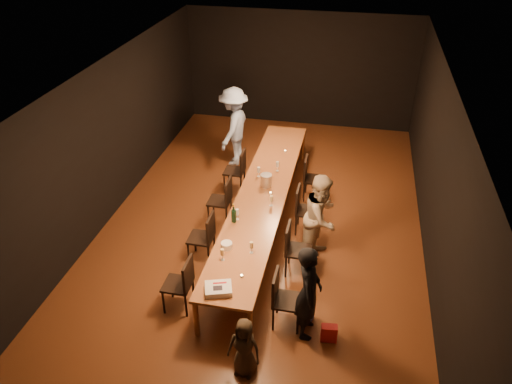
% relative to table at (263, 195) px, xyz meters
% --- Properties ---
extents(ground, '(10.00, 10.00, 0.00)m').
position_rel_table_xyz_m(ground, '(0.00, 0.00, -0.70)').
color(ground, '#422010').
rests_on(ground, ground).
extents(room_shell, '(6.04, 10.04, 3.02)m').
position_rel_table_xyz_m(room_shell, '(0.00, 0.00, 1.38)').
color(room_shell, black).
rests_on(room_shell, ground).
extents(table, '(0.90, 6.00, 0.75)m').
position_rel_table_xyz_m(table, '(0.00, 0.00, 0.00)').
color(table, '#96552B').
rests_on(table, ground).
extents(chair_right_0, '(0.42, 0.42, 0.93)m').
position_rel_table_xyz_m(chair_right_0, '(0.85, -2.40, -0.24)').
color(chair_right_0, black).
rests_on(chair_right_0, ground).
extents(chair_right_1, '(0.42, 0.42, 0.93)m').
position_rel_table_xyz_m(chair_right_1, '(0.85, -1.20, -0.24)').
color(chair_right_1, black).
rests_on(chair_right_1, ground).
extents(chair_right_2, '(0.42, 0.42, 0.93)m').
position_rel_table_xyz_m(chair_right_2, '(0.85, 0.00, -0.24)').
color(chair_right_2, black).
rests_on(chair_right_2, ground).
extents(chair_right_3, '(0.42, 0.42, 0.93)m').
position_rel_table_xyz_m(chair_right_3, '(0.85, 1.20, -0.24)').
color(chair_right_3, black).
rests_on(chair_right_3, ground).
extents(chair_left_0, '(0.42, 0.42, 0.93)m').
position_rel_table_xyz_m(chair_left_0, '(-0.85, -2.40, -0.24)').
color(chair_left_0, black).
rests_on(chair_left_0, ground).
extents(chair_left_1, '(0.42, 0.42, 0.93)m').
position_rel_table_xyz_m(chair_left_1, '(-0.85, -1.20, -0.24)').
color(chair_left_1, black).
rests_on(chair_left_1, ground).
extents(chair_left_2, '(0.42, 0.42, 0.93)m').
position_rel_table_xyz_m(chair_left_2, '(-0.85, 0.00, -0.24)').
color(chair_left_2, black).
rests_on(chair_left_2, ground).
extents(chair_left_3, '(0.42, 0.42, 0.93)m').
position_rel_table_xyz_m(chair_left_3, '(-0.85, 1.20, -0.24)').
color(chair_left_3, black).
rests_on(chair_left_3, ground).
extents(woman_birthday, '(0.40, 0.58, 1.53)m').
position_rel_table_xyz_m(woman_birthday, '(1.15, -2.50, 0.07)').
color(woman_birthday, black).
rests_on(woman_birthday, ground).
extents(woman_tan, '(0.84, 0.94, 1.62)m').
position_rel_table_xyz_m(woman_tan, '(1.15, -0.67, 0.11)').
color(woman_tan, beige).
rests_on(woman_tan, ground).
extents(man_blue, '(0.82, 1.26, 1.84)m').
position_rel_table_xyz_m(man_blue, '(-1.15, 2.40, 0.22)').
color(man_blue, '#9CBAF1').
rests_on(man_blue, ground).
extents(child, '(0.49, 0.36, 0.93)m').
position_rel_table_xyz_m(child, '(0.42, -3.38, -0.24)').
color(child, '#382C1F').
rests_on(child, ground).
extents(gift_bag_red, '(0.24, 0.15, 0.27)m').
position_rel_table_xyz_m(gift_bag_red, '(1.49, -2.60, -0.56)').
color(gift_bag_red, red).
rests_on(gift_bag_red, ground).
extents(gift_bag_blue, '(0.27, 0.22, 0.29)m').
position_rel_table_xyz_m(gift_bag_blue, '(1.11, -2.25, -0.56)').
color(gift_bag_blue, '#224197').
rests_on(gift_bag_blue, ground).
extents(birthday_cake, '(0.45, 0.40, 0.09)m').
position_rel_table_xyz_m(birthday_cake, '(-0.10, -2.72, 0.09)').
color(birthday_cake, white).
rests_on(birthday_cake, table).
extents(plate_stack, '(0.24, 0.24, 0.10)m').
position_rel_table_xyz_m(plate_stack, '(-0.24, -1.74, 0.10)').
color(plate_stack, white).
rests_on(plate_stack, table).
extents(champagne_bottle, '(0.08, 0.08, 0.35)m').
position_rel_table_xyz_m(champagne_bottle, '(-0.30, -1.02, 0.22)').
color(champagne_bottle, black).
rests_on(champagne_bottle, table).
extents(ice_bucket, '(0.27, 0.27, 0.24)m').
position_rel_table_xyz_m(ice_bucket, '(0.01, 0.26, 0.17)').
color(ice_bucket, '#A9A9AE').
rests_on(ice_bucket, table).
extents(wineglass_0, '(0.06, 0.06, 0.21)m').
position_rel_table_xyz_m(wineglass_0, '(-0.22, -2.04, 0.15)').
color(wineglass_0, beige).
rests_on(wineglass_0, table).
extents(wineglass_1, '(0.06, 0.06, 0.21)m').
position_rel_table_xyz_m(wineglass_1, '(0.17, -1.78, 0.15)').
color(wineglass_1, beige).
rests_on(wineglass_1, table).
extents(wineglass_2, '(0.06, 0.06, 0.21)m').
position_rel_table_xyz_m(wineglass_2, '(-0.26, -0.94, 0.15)').
color(wineglass_2, silver).
rests_on(wineglass_2, table).
extents(wineglass_3, '(0.06, 0.06, 0.21)m').
position_rel_table_xyz_m(wineglass_3, '(0.23, -0.40, 0.15)').
color(wineglass_3, beige).
rests_on(wineglass_3, table).
extents(wineglass_4, '(0.06, 0.06, 0.21)m').
position_rel_table_xyz_m(wineglass_4, '(-0.19, 0.57, 0.15)').
color(wineglass_4, silver).
rests_on(wineglass_4, table).
extents(wineglass_5, '(0.06, 0.06, 0.21)m').
position_rel_table_xyz_m(wineglass_5, '(0.13, 0.87, 0.15)').
color(wineglass_5, silver).
rests_on(wineglass_5, table).
extents(tealight_near, '(0.05, 0.05, 0.03)m').
position_rel_table_xyz_m(tealight_near, '(0.15, -2.36, 0.06)').
color(tealight_near, '#B2B7B2').
rests_on(tealight_near, table).
extents(tealight_mid, '(0.05, 0.05, 0.03)m').
position_rel_table_xyz_m(tealight_mid, '(0.15, -0.01, 0.06)').
color(tealight_mid, '#B2B7B2').
rests_on(tealight_mid, table).
extents(tealight_far, '(0.05, 0.05, 0.03)m').
position_rel_table_xyz_m(tealight_far, '(0.15, 1.72, 0.06)').
color(tealight_far, '#B2B7B2').
rests_on(tealight_far, table).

